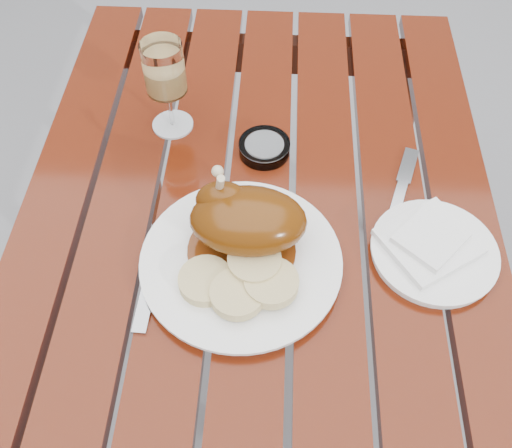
% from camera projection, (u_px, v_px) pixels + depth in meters
% --- Properties ---
extents(ground, '(60.00, 60.00, 0.00)m').
position_uv_depth(ground, '(256.00, 387.00, 1.55)').
color(ground, slate).
rests_on(ground, ground).
extents(table, '(0.80, 1.20, 0.75)m').
position_uv_depth(table, '(257.00, 324.00, 1.24)').
color(table, '#601F0B').
rests_on(table, ground).
extents(dinner_plate, '(0.32, 0.32, 0.02)m').
position_uv_depth(dinner_plate, '(241.00, 262.00, 0.88)').
color(dinner_plate, white).
rests_on(dinner_plate, table).
extents(roast_duck, '(0.18, 0.17, 0.13)m').
position_uv_depth(roast_duck, '(244.00, 219.00, 0.86)').
color(roast_duck, '#59250A').
rests_on(roast_duck, dinner_plate).
extents(bread_dumplings, '(0.18, 0.13, 0.03)m').
position_uv_depth(bread_dumplings, '(242.00, 280.00, 0.84)').
color(bread_dumplings, '#D7C483').
rests_on(bread_dumplings, dinner_plate).
extents(wine_glass, '(0.09, 0.09, 0.18)m').
position_uv_depth(wine_glass, '(167.00, 88.00, 1.00)').
color(wine_glass, tan).
rests_on(wine_glass, table).
extents(side_plate, '(0.25, 0.25, 0.02)m').
position_uv_depth(side_plate, '(434.00, 252.00, 0.90)').
color(side_plate, white).
rests_on(side_plate, table).
extents(napkin, '(0.18, 0.18, 0.01)m').
position_uv_depth(napkin, '(429.00, 242.00, 0.89)').
color(napkin, white).
rests_on(napkin, side_plate).
extents(ashtray, '(0.11, 0.11, 0.02)m').
position_uv_depth(ashtray, '(264.00, 148.00, 1.03)').
color(ashtray, '#B2B7BC').
rests_on(ashtray, table).
extents(fork, '(0.03, 0.18, 0.01)m').
position_uv_depth(fork, '(151.00, 281.00, 0.87)').
color(fork, gray).
rests_on(fork, table).
extents(knife, '(0.07, 0.18, 0.01)m').
position_uv_depth(knife, '(398.00, 200.00, 0.97)').
color(knife, gray).
rests_on(knife, table).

